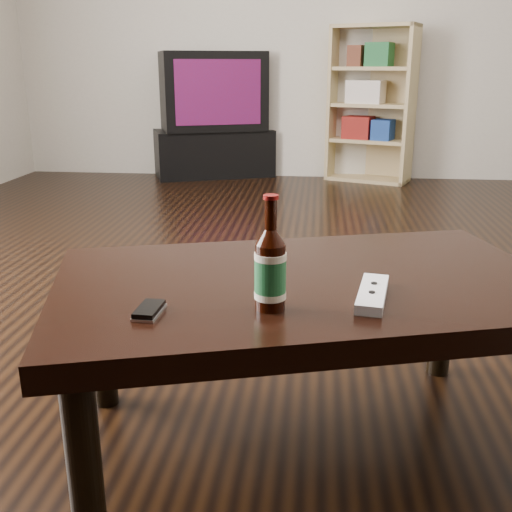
# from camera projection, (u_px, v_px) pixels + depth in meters

# --- Properties ---
(floor) EXTENTS (5.00, 6.00, 0.01)m
(floor) POSITION_uv_depth(u_px,v_px,m) (285.00, 306.00, 2.47)
(floor) COLOR black
(floor) RESTS_ON ground
(wall_back) EXTENTS (5.00, 0.02, 2.70)m
(wall_back) POSITION_uv_depth(u_px,v_px,m) (309.00, 13.00, 4.90)
(wall_back) COLOR beige
(wall_back) RESTS_ON ground
(tv_stand) EXTENTS (1.12, 0.82, 0.40)m
(tv_stand) POSITION_uv_depth(u_px,v_px,m) (214.00, 153.00, 5.30)
(tv_stand) COLOR black
(tv_stand) RESTS_ON floor
(tv) EXTENTS (1.00, 0.81, 0.65)m
(tv) POSITION_uv_depth(u_px,v_px,m) (212.00, 91.00, 5.14)
(tv) COLOR black
(tv) RESTS_ON tv_stand
(bookshelf) EXTENTS (0.74, 0.53, 1.25)m
(bookshelf) POSITION_uv_depth(u_px,v_px,m) (372.00, 102.00, 4.95)
(bookshelf) COLOR tan
(bookshelf) RESTS_ON floor
(coffee_table) EXTENTS (1.34, 1.00, 0.45)m
(coffee_table) POSITION_uv_depth(u_px,v_px,m) (305.00, 301.00, 1.47)
(coffee_table) COLOR black
(coffee_table) RESTS_ON floor
(beer_bottle) EXTENTS (0.07, 0.07, 0.25)m
(beer_bottle) POSITION_uv_depth(u_px,v_px,m) (270.00, 270.00, 1.24)
(beer_bottle) COLOR black
(beer_bottle) RESTS_ON coffee_table
(phone) EXTENTS (0.05, 0.10, 0.02)m
(phone) POSITION_uv_depth(u_px,v_px,m) (149.00, 310.00, 1.24)
(phone) COLOR silver
(phone) RESTS_ON coffee_table
(remote) EXTENTS (0.09, 0.21, 0.03)m
(remote) POSITION_uv_depth(u_px,v_px,m) (372.00, 294.00, 1.32)
(remote) COLOR white
(remote) RESTS_ON coffee_table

